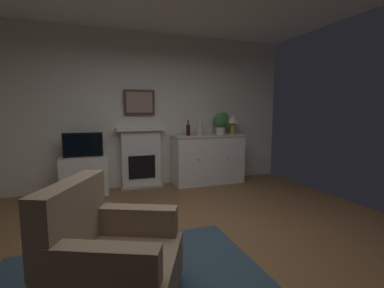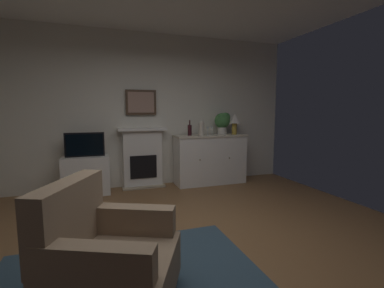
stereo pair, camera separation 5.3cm
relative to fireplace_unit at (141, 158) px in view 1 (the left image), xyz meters
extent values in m
cube|color=brown|center=(0.15, -2.52, -0.60)|extent=(5.57, 5.36, 0.10)
cube|color=silver|center=(0.15, 0.13, 0.86)|extent=(5.57, 0.06, 2.82)
cube|color=white|center=(0.00, 0.01, -0.02)|extent=(0.70, 0.18, 1.05)
cube|color=tan|center=(0.00, -0.09, -0.53)|extent=(0.77, 0.20, 0.03)
cube|color=black|center=(0.00, -0.09, -0.16)|extent=(0.48, 0.02, 0.42)
cube|color=white|center=(0.00, -0.02, 0.53)|extent=(0.87, 0.27, 0.05)
cube|color=#473323|center=(0.00, 0.05, 1.01)|extent=(0.55, 0.03, 0.45)
cube|color=#9E7A6B|center=(0.00, 0.03, 1.01)|extent=(0.47, 0.01, 0.37)
cube|color=white|center=(1.28, -0.18, -0.09)|extent=(1.35, 0.45, 0.91)
cube|color=beige|center=(1.28, -0.18, 0.38)|extent=(1.38, 0.48, 0.03)
sphere|color=brown|center=(0.98, -0.41, -0.03)|extent=(0.02, 0.02, 0.02)
sphere|color=brown|center=(1.57, -0.41, -0.03)|extent=(0.02, 0.02, 0.02)
cylinder|color=#B79338|center=(1.79, -0.18, 0.51)|extent=(0.10, 0.10, 0.22)
cone|color=silver|center=(1.79, -0.18, 0.71)|extent=(0.26, 0.26, 0.18)
cylinder|color=#331419|center=(0.87, -0.14, 0.50)|extent=(0.08, 0.08, 0.20)
cylinder|color=#331419|center=(0.87, -0.14, 0.64)|extent=(0.03, 0.03, 0.09)
cylinder|color=silver|center=(1.21, -0.21, 0.40)|extent=(0.06, 0.06, 0.00)
cylinder|color=silver|center=(1.21, -0.21, 0.45)|extent=(0.01, 0.01, 0.09)
cone|color=silver|center=(1.21, -0.21, 0.53)|extent=(0.07, 0.07, 0.07)
cylinder|color=silver|center=(1.32, -0.16, 0.40)|extent=(0.06, 0.06, 0.00)
cylinder|color=silver|center=(1.32, -0.16, 0.45)|extent=(0.01, 0.01, 0.09)
cone|color=silver|center=(1.32, -0.16, 0.53)|extent=(0.07, 0.07, 0.07)
cylinder|color=beige|center=(1.07, -0.23, 0.52)|extent=(0.11, 0.11, 0.24)
sphere|color=beige|center=(1.07, -0.23, 0.64)|extent=(0.08, 0.08, 0.08)
cube|color=white|center=(-0.97, -0.16, -0.22)|extent=(0.75, 0.42, 0.65)
cube|color=black|center=(-0.97, -0.18, 0.30)|extent=(0.62, 0.06, 0.40)
cube|color=black|center=(-0.97, -0.22, 0.30)|extent=(0.57, 0.01, 0.35)
cylinder|color=beige|center=(1.55, -0.13, 0.47)|extent=(0.18, 0.18, 0.14)
sphere|color=#3D753D|center=(1.55, -0.13, 0.67)|extent=(0.30, 0.30, 0.30)
sphere|color=#3D753D|center=(1.61, -0.16, 0.74)|extent=(0.18, 0.18, 0.18)
cube|color=#8C7259|center=(-0.67, -3.11, -0.29)|extent=(1.04, 1.03, 0.32)
cube|color=#8C7259|center=(-0.97, -2.97, 0.12)|extent=(0.46, 0.76, 0.50)
cube|color=#8C7259|center=(-0.80, -3.40, -0.02)|extent=(0.71, 0.43, 0.22)
cube|color=#8C7259|center=(-0.53, -2.82, -0.02)|extent=(0.71, 0.43, 0.22)
cylinder|color=#473323|center=(-0.22, -2.96, -0.50)|extent=(0.05, 0.05, 0.10)
cylinder|color=#473323|center=(-0.84, -2.68, -0.50)|extent=(0.05, 0.05, 0.10)
camera|label=1|loc=(-0.79, -4.95, 0.85)|focal=25.36mm
camera|label=2|loc=(-0.74, -4.96, 0.85)|focal=25.36mm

